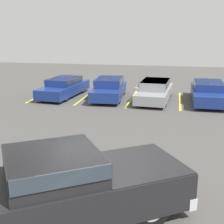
{
  "coord_description": "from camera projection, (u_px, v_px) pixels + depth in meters",
  "views": [
    {
      "loc": [
        1.78,
        -6.86,
        4.24
      ],
      "look_at": [
        -0.6,
        4.95,
        1.0
      ],
      "focal_mm": 50.0,
      "sensor_mm": 36.0,
      "label": 1
    }
  ],
  "objects": [
    {
      "name": "pickup_truck",
      "position": [
        67.0,
        187.0,
        6.87
      ],
      "size": [
        5.7,
        4.72,
        1.71
      ],
      "rotation": [
        0.0,
        0.0,
        0.58
      ],
      "color": "black",
      "rests_on": "ground_plane"
    },
    {
      "name": "stall_stripe_a",
      "position": [
        43.0,
        95.0,
        20.55
      ],
      "size": [
        0.12,
        4.92,
        0.01
      ],
      "primitive_type": "cube",
      "color": "yellow",
      "rests_on": "ground_plane"
    },
    {
      "name": "stall_stripe_b",
      "position": [
        86.0,
        97.0,
        19.99
      ],
      "size": [
        0.12,
        4.92,
        0.01
      ],
      "primitive_type": "cube",
      "color": "yellow",
      "rests_on": "ground_plane"
    },
    {
      "name": "stall_stripe_d",
      "position": [
        180.0,
        101.0,
        18.85
      ],
      "size": [
        0.12,
        4.92,
        0.01
      ],
      "primitive_type": "cube",
      "color": "yellow",
      "rests_on": "ground_plane"
    },
    {
      "name": "parked_sedan_c",
      "position": [
        155.0,
        90.0,
        18.79
      ],
      "size": [
        2.07,
        4.9,
        1.22
      ],
      "rotation": [
        0.0,
        0.0,
        -1.64
      ],
      "color": "gray",
      "rests_on": "ground_plane"
    },
    {
      "name": "wheel_stop_curb",
      "position": [
        149.0,
        89.0,
        22.08
      ],
      "size": [
        1.91,
        0.2,
        0.14
      ],
      "primitive_type": "cube",
      "color": "#B7B2A8",
      "rests_on": "ground_plane"
    },
    {
      "name": "parked_sedan_a",
      "position": [
        64.0,
        87.0,
        19.97
      ],
      "size": [
        2.16,
        4.82,
        1.18
      ],
      "rotation": [
        0.0,
        0.0,
        -1.67
      ],
      "color": "navy",
      "rests_on": "ground_plane"
    },
    {
      "name": "stall_stripe_c",
      "position": [
        132.0,
        99.0,
        19.42
      ],
      "size": [
        0.12,
        4.92,
        0.01
      ],
      "primitive_type": "cube",
      "color": "yellow",
      "rests_on": "ground_plane"
    },
    {
      "name": "parked_sedan_d",
      "position": [
        208.0,
        91.0,
        18.29
      ],
      "size": [
        1.83,
        4.81,
        1.22
      ],
      "rotation": [
        0.0,
        0.0,
        -1.58
      ],
      "color": "navy",
      "rests_on": "ground_plane"
    },
    {
      "name": "ground_plane",
      "position": [
        97.0,
        201.0,
        7.94
      ],
      "size": [
        60.0,
        60.0,
        0.0
      ],
      "primitive_type": "plane",
      "color": "#4C4947"
    },
    {
      "name": "parked_sedan_b",
      "position": [
        109.0,
        88.0,
        19.32
      ],
      "size": [
        1.97,
        4.55,
        1.27
      ],
      "rotation": [
        0.0,
        0.0,
        -1.51
      ],
      "color": "navy",
      "rests_on": "ground_plane"
    }
  ]
}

